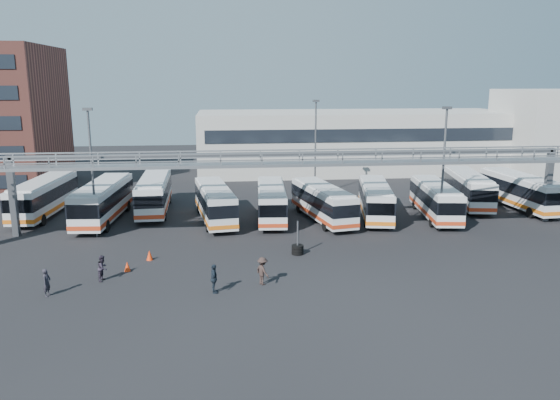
{
  "coord_description": "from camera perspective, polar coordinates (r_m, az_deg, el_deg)",
  "views": [
    {
      "loc": [
        -5.81,
        -35.25,
        12.36
      ],
      "look_at": [
        -1.48,
        6.0,
        3.12
      ],
      "focal_mm": 35.0,
      "sensor_mm": 36.0,
      "label": 1
    }
  ],
  "objects": [
    {
      "name": "bus_5",
      "position": [
        48.4,
        4.49,
        -0.15
      ],
      "size": [
        4.36,
        10.65,
        3.15
      ],
      "rotation": [
        0.0,
        0.0,
        0.19
      ],
      "color": "silver",
      "rests_on": "ground"
    },
    {
      "name": "bus_1",
      "position": [
        50.5,
        -17.99,
        0.0
      ],
      "size": [
        3.46,
        11.59,
        3.47
      ],
      "rotation": [
        0.0,
        0.0,
        -0.07
      ],
      "color": "silver",
      "rests_on": "ground"
    },
    {
      "name": "bus_7",
      "position": [
        51.26,
        15.92,
        0.11
      ],
      "size": [
        3.68,
        10.59,
        3.15
      ],
      "rotation": [
        0.0,
        0.0,
        -0.13
      ],
      "color": "silver",
      "rests_on": "ground"
    },
    {
      "name": "warehouse",
      "position": [
        75.85,
        7.67,
        6.12
      ],
      "size": [
        42.0,
        14.0,
        8.0
      ],
      "primitive_type": "cube",
      "color": "#9E9E99",
      "rests_on": "ground"
    },
    {
      "name": "cone_left",
      "position": [
        39.23,
        -13.48,
        -5.62
      ],
      "size": [
        0.58,
        0.58,
        0.71
      ],
      "primitive_type": "cone",
      "rotation": [
        0.0,
        0.0,
        -0.4
      ],
      "color": "red",
      "rests_on": "ground"
    },
    {
      "name": "building_right",
      "position": [
        80.56,
        27.16,
        6.3
      ],
      "size": [
        14.0,
        12.0,
        11.0
      ],
      "primitive_type": "cube",
      "color": "#B2B2AD",
      "rests_on": "ground"
    },
    {
      "name": "tire_stack",
      "position": [
        39.37,
        1.85,
        -5.11
      ],
      "size": [
        0.86,
        0.86,
        2.47
      ],
      "color": "black",
      "rests_on": "ground"
    },
    {
      "name": "pedestrian_b",
      "position": [
        36.04,
        -18.03,
        -6.76
      ],
      "size": [
        0.79,
        0.92,
        1.64
      ],
      "primitive_type": "imported",
      "rotation": [
        0.0,
        0.0,
        1.34
      ],
      "color": "#28222F",
      "rests_on": "ground"
    },
    {
      "name": "pedestrian_d",
      "position": [
        32.57,
        -6.91,
        -8.17
      ],
      "size": [
        0.46,
        1.05,
        1.76
      ],
      "primitive_type": "imported",
      "rotation": [
        0.0,
        0.0,
        1.6
      ],
      "color": "#19222D",
      "rests_on": "ground"
    },
    {
      "name": "bus_9",
      "position": [
        57.55,
        23.83,
        0.95
      ],
      "size": [
        3.28,
        11.12,
        3.33
      ],
      "rotation": [
        0.0,
        0.0,
        0.07
      ],
      "color": "silver",
      "rests_on": "ground"
    },
    {
      "name": "light_pole_back",
      "position": [
        58.46,
        3.73,
        6.02
      ],
      "size": [
        0.7,
        0.35,
        10.21
      ],
      "color": "#4C4F54",
      "rests_on": "ground"
    },
    {
      "name": "bus_4",
      "position": [
        48.66,
        -0.92,
        -0.07
      ],
      "size": [
        3.01,
        10.41,
        3.12
      ],
      "rotation": [
        0.0,
        0.0,
        -0.06
      ],
      "color": "silver",
      "rests_on": "ground"
    },
    {
      "name": "bus_6",
      "position": [
        50.0,
        9.94,
        0.11
      ],
      "size": [
        4.28,
        10.63,
        3.15
      ],
      "rotation": [
        0.0,
        0.0,
        -0.19
      ],
      "color": "silver",
      "rests_on": "ground"
    },
    {
      "name": "bus_3",
      "position": [
        48.4,
        -6.82,
        -0.17
      ],
      "size": [
        3.94,
        10.78,
        3.2
      ],
      "rotation": [
        0.0,
        0.0,
        0.15
      ],
      "color": "silver",
      "rests_on": "ground"
    },
    {
      "name": "ground",
      "position": [
        37.81,
        3.2,
        -6.55
      ],
      "size": [
        140.0,
        140.0,
        0.0
      ],
      "primitive_type": "plane",
      "color": "black",
      "rests_on": "ground"
    },
    {
      "name": "gantry",
      "position": [
        42.09,
        2.02,
        3.18
      ],
      "size": [
        51.4,
        5.15,
        7.1
      ],
      "color": "gray",
      "rests_on": "ground"
    },
    {
      "name": "light_pole_mid",
      "position": [
        46.33,
        16.72,
        3.8
      ],
      "size": [
        0.7,
        0.35,
        10.21
      ],
      "color": "#4C4F54",
      "rests_on": "ground"
    },
    {
      "name": "bus_2",
      "position": [
        52.79,
        -13.01,
        0.75
      ],
      "size": [
        2.87,
        11.09,
        3.35
      ],
      "rotation": [
        0.0,
        0.0,
        0.03
      ],
      "color": "silver",
      "rests_on": "ground"
    },
    {
      "name": "pedestrian_a",
      "position": [
        34.68,
        -23.19,
        -7.92
      ],
      "size": [
        0.52,
        0.68,
        1.66
      ],
      "primitive_type": "imported",
      "rotation": [
        0.0,
        0.0,
        1.35
      ],
      "color": "#23212A",
      "rests_on": "ground"
    },
    {
      "name": "pedestrian_c",
      "position": [
        33.63,
        -1.83,
        -7.42
      ],
      "size": [
        1.13,
        1.3,
        1.74
      ],
      "primitive_type": "imported",
      "rotation": [
        0.0,
        0.0,
        2.11
      ],
      "color": "#2F221F",
      "rests_on": "ground"
    },
    {
      "name": "light_pole_left",
      "position": [
        44.93,
        -19.07,
        3.38
      ],
      "size": [
        0.7,
        0.35,
        10.21
      ],
      "color": "#4C4F54",
      "rests_on": "ground"
    },
    {
      "name": "bus_8",
      "position": [
        57.12,
        19.04,
        1.22
      ],
      "size": [
        4.28,
        11.02,
        3.27
      ],
      "rotation": [
        0.0,
        0.0,
        -0.17
      ],
      "color": "silver",
      "rests_on": "ground"
    },
    {
      "name": "cone_right",
      "position": [
        37.41,
        -15.66,
        -6.69
      ],
      "size": [
        0.48,
        0.48,
        0.65
      ],
      "primitive_type": "cone",
      "rotation": [
        0.0,
        0.0,
        -0.19
      ],
      "color": "red",
      "rests_on": "ground"
    },
    {
      "name": "bus_0",
      "position": [
        54.45,
        -23.46,
        0.39
      ],
      "size": [
        3.41,
        11.25,
        3.37
      ],
      "rotation": [
        0.0,
        0.0,
        -0.08
      ],
      "color": "silver",
      "rests_on": "ground"
    }
  ]
}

